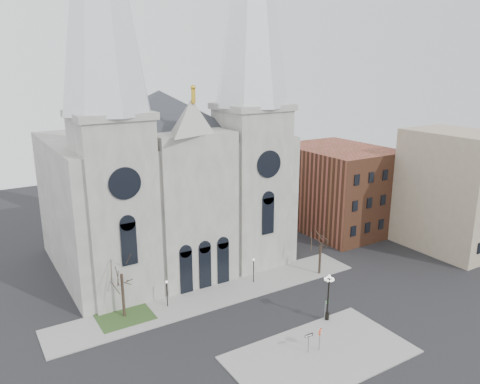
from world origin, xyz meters
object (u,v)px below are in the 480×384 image
stop_sign (320,334)px  globe_lamp (328,292)px  street_name_sign (325,309)px  one_way_sign (309,339)px

stop_sign → globe_lamp: globe_lamp is taller
globe_lamp → street_name_sign: (-0.28, 0.03, -1.99)m
globe_lamp → one_way_sign: size_ratio=2.49×
stop_sign → street_name_sign: bearing=41.4°
one_way_sign → street_name_sign: (5.45, 3.69, -0.06)m
globe_lamp → one_way_sign: bearing=-147.5°
one_way_sign → street_name_sign: size_ratio=0.90×
stop_sign → globe_lamp: size_ratio=0.46×
one_way_sign → globe_lamp: bearing=36.8°
one_way_sign → street_name_sign: street_name_sign is taller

